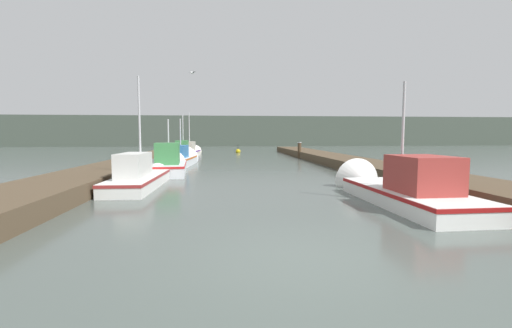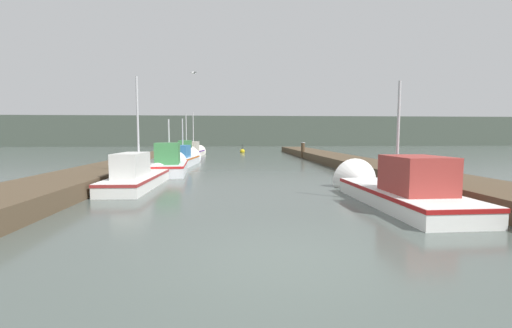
{
  "view_description": "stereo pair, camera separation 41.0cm",
  "coord_description": "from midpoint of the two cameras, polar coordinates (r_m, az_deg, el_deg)",
  "views": [
    {
      "loc": [
        -1.19,
        -5.14,
        1.98
      ],
      "look_at": [
        0.44,
        12.18,
        0.5
      ],
      "focal_mm": 24.0,
      "sensor_mm": 36.0,
      "label": 1
    },
    {
      "loc": [
        -0.78,
        -5.17,
        1.98
      ],
      "look_at": [
        0.44,
        12.18,
        0.5
      ],
      "focal_mm": 24.0,
      "sensor_mm": 36.0,
      "label": 2
    }
  ],
  "objects": [
    {
      "name": "ground_plane",
      "position": [
        5.61,
        6.61,
        -15.83
      ],
      "size": [
        200.0,
        200.0,
        0.0
      ],
      "color": "#47514C"
    },
    {
      "name": "fishing_boat_3",
      "position": [
        23.4,
        -11.44,
        0.94
      ],
      "size": [
        1.94,
        5.13,
        3.51
      ],
      "rotation": [
        0.0,
        0.0,
        -0.08
      ],
      "color": "silver",
      "rests_on": "ground_plane"
    },
    {
      "name": "dock_right",
      "position": [
        22.51,
        15.44,
        0.35
      ],
      "size": [
        2.54,
        40.0,
        0.55
      ],
      "color": "#4C3D2B",
      "rests_on": "ground_plane"
    },
    {
      "name": "fishing_boat_1",
      "position": [
        14.27,
        -17.66,
        -1.77
      ],
      "size": [
        1.55,
        6.01,
        4.62
      ],
      "rotation": [
        0.0,
        0.0,
        -0.02
      ],
      "color": "silver",
      "rests_on": "ground_plane"
    },
    {
      "name": "fishing_boat_2",
      "position": [
        18.39,
        -13.51,
        -0.0
      ],
      "size": [
        2.04,
        5.11,
        3.28
      ],
      "rotation": [
        0.0,
        0.0,
        0.08
      ],
      "color": "silver",
      "rests_on": "ground_plane"
    },
    {
      "name": "fishing_boat_0",
      "position": [
        11.07,
        22.53,
        -3.68
      ],
      "size": [
        1.94,
        6.15,
        4.11
      ],
      "rotation": [
        0.0,
        0.0,
        0.02
      ],
      "color": "silver",
      "rests_on": "ground_plane"
    },
    {
      "name": "channel_buoy",
      "position": [
        38.16,
        -1.97,
        2.13
      ],
      "size": [
        0.54,
        0.54,
        1.04
      ],
      "color": "gold",
      "rests_on": "ground_plane"
    },
    {
      "name": "mooring_piling_2",
      "position": [
        29.48,
        8.21,
        2.3
      ],
      "size": [
        0.35,
        0.35,
        1.35
      ],
      "color": "#473523",
      "rests_on": "ground_plane"
    },
    {
      "name": "distant_shore_ridge",
      "position": [
        67.36,
        -3.22,
        5.43
      ],
      "size": [
        120.0,
        16.0,
        5.27
      ],
      "color": "#424C42",
      "rests_on": "ground_plane"
    },
    {
      "name": "fishing_boat_5",
      "position": [
        32.8,
        -9.94,
        2.1
      ],
      "size": [
        1.83,
        6.31,
        4.49
      ],
      "rotation": [
        0.0,
        0.0,
        -0.07
      ],
      "color": "silver",
      "rests_on": "ground_plane"
    },
    {
      "name": "fishing_boat_4",
      "position": [
        27.97,
        -11.04,
        1.71
      ],
      "size": [
        1.45,
        4.67,
        3.97
      ],
      "rotation": [
        0.0,
        0.0,
        0.0
      ],
      "color": "silver",
      "rests_on": "ground_plane"
    },
    {
      "name": "dock_left",
      "position": [
        21.93,
        -18.64,
        0.16
      ],
      "size": [
        2.54,
        40.0,
        0.55
      ],
      "color": "#4C3D2B",
      "rests_on": "ground_plane"
    },
    {
      "name": "seagull_lead",
      "position": [
        20.3,
        -9.78,
        14.74
      ],
      "size": [
        0.44,
        0.5,
        0.12
      ],
      "rotation": [
        0.0,
        0.0,
        5.4
      ],
      "color": "white"
    },
    {
      "name": "mooring_piling_1",
      "position": [
        36.55,
        -11.06,
        2.59
      ],
      "size": [
        0.24,
        0.24,
        1.14
      ],
      "color": "#473523",
      "rests_on": "ground_plane"
    },
    {
      "name": "mooring_piling_0",
      "position": [
        34.98,
        -11.13,
        2.71
      ],
      "size": [
        0.26,
        0.26,
        1.41
      ],
      "color": "#473523",
      "rests_on": "ground_plane"
    }
  ]
}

